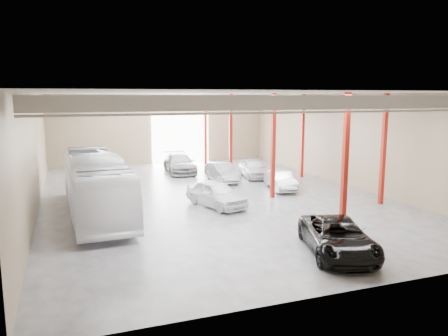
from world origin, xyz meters
TOP-DOWN VIEW (x-y plane):
  - depot_shell at (0.13, 0.48)m, footprint 22.12×32.12m
  - coach_bus at (-7.74, -2.34)m, footprint 3.36×12.71m
  - black_sedan at (1.66, -12.70)m, footprint 4.10×6.01m
  - car_row_a at (-0.59, -3.00)m, footprint 3.19×5.07m
  - car_row_b at (2.50, 4.50)m, footprint 1.63×4.58m
  - car_row_c at (0.29, 9.70)m, footprint 2.76×5.96m
  - car_right_near at (5.50, 0.08)m, footprint 2.31×4.52m
  - car_right_far at (5.61, 5.28)m, footprint 2.47×4.78m

SIDE VIEW (x-z plane):
  - car_right_near at x=5.50m, z-range 0.00..1.42m
  - car_row_b at x=2.50m, z-range 0.00..1.51m
  - black_sedan at x=1.66m, z-range 0.00..1.53m
  - car_right_far at x=5.61m, z-range 0.00..1.56m
  - car_row_a at x=-0.59m, z-range 0.00..1.61m
  - car_row_c at x=0.29m, z-range 0.00..1.69m
  - coach_bus at x=-7.74m, z-range 0.00..3.51m
  - depot_shell at x=0.13m, z-range 1.44..8.51m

